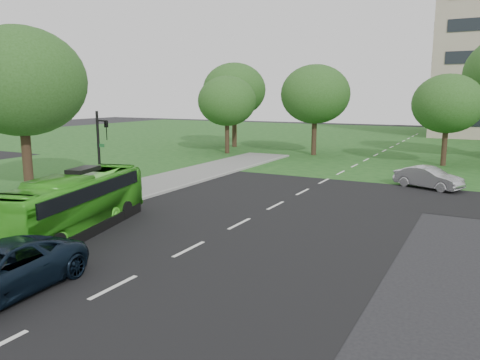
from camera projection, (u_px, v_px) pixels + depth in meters
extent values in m
plane|color=black|center=(216.00, 236.00, 19.23)|extent=(160.00, 160.00, 0.00)
cube|color=black|center=(348.00, 169.00, 36.59)|extent=(14.00, 120.00, 0.01)
cube|color=black|center=(324.00, 181.00, 31.38)|extent=(80.00, 12.00, 0.01)
cube|color=silver|center=(328.00, 179.00, 32.25)|extent=(0.15, 90.00, 0.01)
cube|color=#194918|center=(402.00, 142.00, 58.28)|extent=(120.00, 60.00, 0.01)
cube|color=#194918|center=(9.00, 177.00, 32.85)|extent=(18.00, 60.00, 0.01)
cube|color=black|center=(440.00, 49.00, 69.90)|extent=(0.10, 18.40, 23.00)
cylinder|color=black|center=(227.00, 139.00, 46.36)|extent=(0.43, 0.43, 2.88)
ellipsoid|color=#244B19|center=(227.00, 101.00, 45.70)|extent=(5.71, 5.71, 4.85)
cylinder|color=black|center=(314.00, 139.00, 45.01)|extent=(0.48, 0.48, 3.19)
ellipsoid|color=#244B19|center=(315.00, 94.00, 44.26)|extent=(6.55, 6.55, 5.57)
cylinder|color=black|center=(444.00, 149.00, 38.15)|extent=(0.42, 0.42, 2.81)
ellipsoid|color=#244B19|center=(448.00, 104.00, 37.50)|extent=(5.58, 5.58, 4.74)
cylinder|color=black|center=(234.00, 131.00, 52.21)|extent=(0.53, 0.53, 3.53)
ellipsoid|color=#244B19|center=(234.00, 90.00, 51.40)|extent=(6.92, 6.92, 5.88)
cylinder|color=black|center=(28.00, 164.00, 26.82)|extent=(0.54, 0.54, 3.60)
ellipsoid|color=#244B19|center=(21.00, 81.00, 25.99)|extent=(7.15, 7.15, 6.07)
imported|color=green|center=(73.00, 204.00, 19.48)|extent=(4.18, 9.05, 2.46)
imported|color=#B4B3B8|center=(428.00, 178.00, 28.92)|extent=(4.33, 2.86, 1.35)
cylinder|color=black|center=(99.00, 158.00, 24.39)|extent=(0.14, 0.14, 4.90)
cylinder|color=black|center=(102.00, 121.00, 23.88)|extent=(0.69, 0.08, 0.08)
imported|color=black|center=(106.00, 131.00, 23.85)|extent=(0.17, 0.21, 0.98)
cube|color=#195926|center=(101.00, 145.00, 24.20)|extent=(0.49, 0.04, 0.18)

